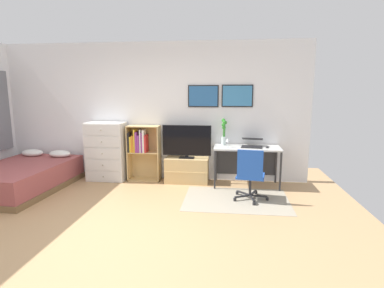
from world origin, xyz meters
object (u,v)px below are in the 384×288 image
(bookshelf, at_px, (142,148))
(wine_glass, at_px, (228,140))
(television, at_px, (187,142))
(dresser, at_px, (107,151))
(computer_mouse, at_px, (267,147))
(bed, at_px, (22,177))
(laptop, at_px, (252,143))
(desk, at_px, (247,153))
(bamboo_vase, at_px, (224,131))
(tv_stand, at_px, (187,170))
(office_chair, at_px, (250,174))

(bookshelf, relative_size, wine_glass, 6.07)
(bookshelf, height_order, television, television)
(dresser, distance_m, computer_mouse, 3.11)
(bed, relative_size, dresser, 1.80)
(television, height_order, wine_glass, television)
(laptop, bearing_deg, desk, 176.78)
(computer_mouse, xyz_separation_m, wine_glass, (-0.72, -0.04, 0.12))
(television, relative_size, wine_glass, 5.19)
(bed, height_order, television, television)
(bed, bearing_deg, dresser, 33.98)
(wine_glass, bearing_deg, bed, -170.24)
(bamboo_vase, bearing_deg, bookshelf, -178.75)
(tv_stand, distance_m, television, 0.56)
(television, bearing_deg, laptop, -0.48)
(wine_glass, bearing_deg, desk, 24.43)
(bed, relative_size, computer_mouse, 19.92)
(television, bearing_deg, bed, -164.79)
(television, relative_size, desk, 0.77)
(tv_stand, bearing_deg, office_chair, -38.58)
(bookshelf, xyz_separation_m, bamboo_vase, (1.61, 0.04, 0.36))
(wine_glass, bearing_deg, computer_mouse, 3.05)
(bookshelf, bearing_deg, bed, -156.66)
(laptop, xyz_separation_m, computer_mouse, (0.26, -0.11, -0.05))
(bookshelf, bearing_deg, television, -4.37)
(tv_stand, height_order, laptop, laptop)
(television, distance_m, bamboo_vase, 0.74)
(desk, bearing_deg, bamboo_vase, 167.48)
(computer_mouse, bearing_deg, tv_stand, 174.65)
(desk, distance_m, office_chair, 0.91)
(dresser, xyz_separation_m, bamboo_vase, (2.31, 0.10, 0.43))
(office_chair, bearing_deg, bookshelf, 162.98)
(desk, bearing_deg, dresser, -179.98)
(bed, xyz_separation_m, television, (2.89, 0.79, 0.57))
(dresser, xyz_separation_m, bookshelf, (0.70, 0.06, 0.07))
(bed, bearing_deg, wine_glass, 12.00)
(tv_stand, height_order, computer_mouse, computer_mouse)
(computer_mouse, height_order, wine_glass, wine_glass)
(television, relative_size, computer_mouse, 8.99)
(bookshelf, bearing_deg, wine_glass, -7.61)
(tv_stand, relative_size, laptop, 1.81)
(wine_glass, bearing_deg, dresser, 176.09)
(dresser, relative_size, television, 1.23)
(dresser, bearing_deg, computer_mouse, -2.30)
(bookshelf, distance_m, wine_glass, 1.72)
(office_chair, bearing_deg, desk, 98.70)
(bamboo_vase, relative_size, wine_glass, 2.82)
(television, xyz_separation_m, office_chair, (1.15, -0.89, -0.35))
(dresser, height_order, tv_stand, dresser)
(laptop, bearing_deg, tv_stand, -173.75)
(bed, relative_size, desk, 1.70)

